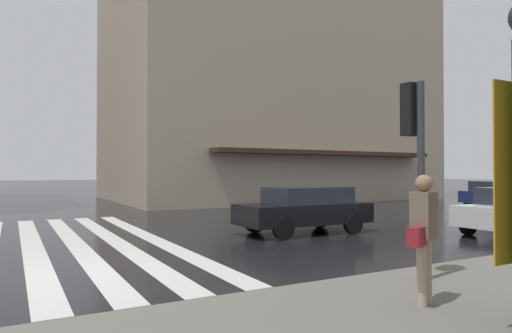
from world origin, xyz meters
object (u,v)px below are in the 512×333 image
Objects in this scene: car_black at (305,208)px; traffic_signal_post at (415,137)px; pedestrian_by_billboard at (423,229)px; car_navy at (498,194)px.

traffic_signal_post is at bearing 160.37° from car_black.
car_black is at bearing -19.63° from traffic_signal_post.
car_black is 2.44× the size of pedestrian_by_billboard.
traffic_signal_post is at bearing -44.71° from pedestrian_by_billboard.
car_black is 1.00× the size of car_navy.
traffic_signal_post is 0.77× the size of car_black.
car_black is 14.75m from car_navy.
pedestrian_by_billboard is at bearing 135.29° from traffic_signal_post.
pedestrian_by_billboard is (-10.20, 17.67, 0.37)m from car_navy.
car_black is at bearing 101.74° from car_navy.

